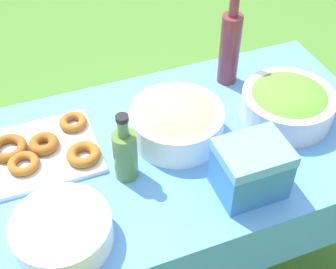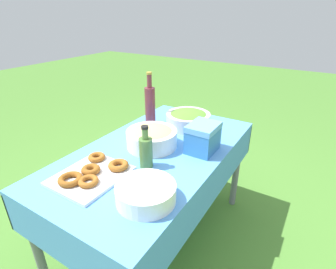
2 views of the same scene
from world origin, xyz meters
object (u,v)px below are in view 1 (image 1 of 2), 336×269
(salad_bowl, at_px, (288,103))
(donut_platter, at_px, (43,150))
(pasta_bowl, at_px, (177,121))
(plate_stack, at_px, (62,231))
(wine_bottle, at_px, (230,46))
(olive_oil_bottle, at_px, (125,153))
(cooler_box, at_px, (251,169))

(salad_bowl, relative_size, donut_platter, 0.84)
(pasta_bowl, distance_m, donut_platter, 0.44)
(salad_bowl, distance_m, plate_stack, 0.87)
(salad_bowl, distance_m, donut_platter, 0.84)
(salad_bowl, distance_m, wine_bottle, 0.30)
(olive_oil_bottle, height_order, wine_bottle, wine_bottle)
(pasta_bowl, xyz_separation_m, olive_oil_bottle, (0.21, 0.11, 0.03))
(olive_oil_bottle, relative_size, wine_bottle, 0.62)
(plate_stack, bearing_deg, wine_bottle, -146.22)
(donut_platter, bearing_deg, wine_bottle, -168.83)
(pasta_bowl, height_order, olive_oil_bottle, olive_oil_bottle)
(donut_platter, height_order, plate_stack, plate_stack)
(pasta_bowl, height_order, wine_bottle, wine_bottle)
(olive_oil_bottle, bearing_deg, pasta_bowl, -152.83)
(salad_bowl, xyz_separation_m, cooler_box, (0.28, 0.24, 0.02))
(salad_bowl, height_order, olive_oil_bottle, olive_oil_bottle)
(salad_bowl, relative_size, cooler_box, 1.60)
(pasta_bowl, relative_size, olive_oil_bottle, 1.29)
(wine_bottle, xyz_separation_m, cooler_box, (0.18, 0.51, -0.07))
(salad_bowl, relative_size, olive_oil_bottle, 1.32)
(pasta_bowl, distance_m, cooler_box, 0.32)
(wine_bottle, relative_size, cooler_box, 1.94)
(plate_stack, xyz_separation_m, cooler_box, (-0.56, 0.02, 0.05))
(olive_oil_bottle, xyz_separation_m, cooler_box, (-0.32, 0.19, -0.01))
(salad_bowl, xyz_separation_m, donut_platter, (0.83, -0.12, -0.04))
(pasta_bowl, height_order, plate_stack, pasta_bowl)
(pasta_bowl, bearing_deg, salad_bowl, 172.99)
(pasta_bowl, xyz_separation_m, wine_bottle, (-0.30, -0.22, 0.09))
(donut_platter, bearing_deg, pasta_bowl, 170.31)
(pasta_bowl, xyz_separation_m, cooler_box, (-0.11, 0.29, 0.02))
(donut_platter, bearing_deg, plate_stack, 88.81)
(plate_stack, distance_m, wine_bottle, 0.89)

